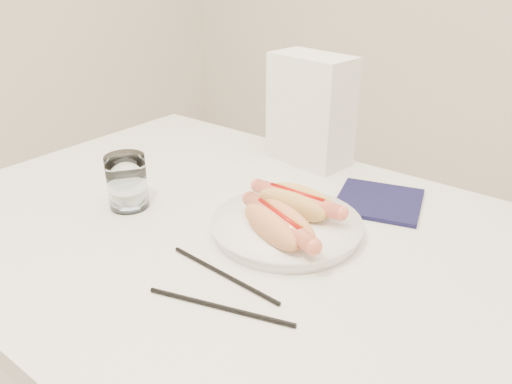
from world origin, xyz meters
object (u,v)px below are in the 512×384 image
Objects in this scene: plate at (287,228)px; hotdog_left at (297,202)px; table at (248,263)px; napkin_box at (311,110)px; hotdog_right at (279,225)px; water_glass at (127,182)px.

hotdog_left reaches higher than plate.
napkin_box is at bearing 105.85° from table.
hotdog_left reaches higher than table.
hotdog_right is (0.02, -0.05, 0.03)m from plate.
table is 0.14m from hotdog_left.
table is 6.78× the size of hotdog_right.
table is 5.06× the size of napkin_box.
hotdog_left is at bearing 59.24° from table.
hotdog_right reaches higher than plate.
plate is 1.44× the size of hotdog_left.
water_glass is (-0.28, -0.14, 0.01)m from hotdog_left.
table is 0.40m from napkin_box.
plate is 1.04× the size of napkin_box.
hotdog_right is 0.31m from water_glass.
hotdog_left is 1.69× the size of water_glass.
napkin_box is (-0.15, 0.30, 0.11)m from plate.
hotdog_left is at bearing 125.74° from hotdog_right.
hotdog_right reaches higher than hotdog_left.
water_glass is at bearing -160.79° from plate.
plate reaches higher than table.
plate is at bearing 130.88° from hotdog_right.
plate is 0.06m from hotdog_right.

